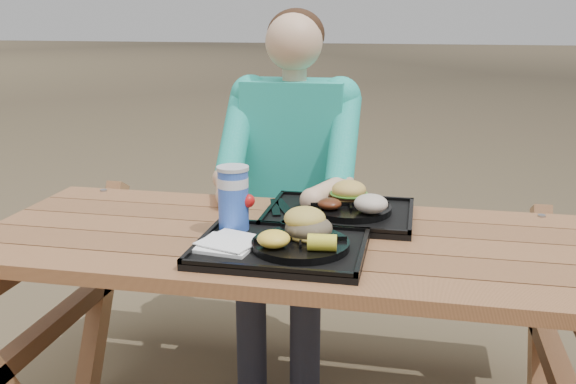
# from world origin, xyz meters

# --- Properties ---
(picnic_table) EXTENTS (1.80, 1.49, 0.75)m
(picnic_table) POSITION_xyz_m (0.00, 0.00, 0.38)
(picnic_table) COLOR #999999
(picnic_table) RESTS_ON ground
(tray_near) EXTENTS (0.45, 0.35, 0.02)m
(tray_near) POSITION_xyz_m (0.01, -0.14, 0.76)
(tray_near) COLOR black
(tray_near) RESTS_ON picnic_table
(tray_far) EXTENTS (0.45, 0.35, 0.02)m
(tray_far) POSITION_xyz_m (0.13, 0.19, 0.76)
(tray_far) COLOR black
(tray_far) RESTS_ON picnic_table
(plate_near) EXTENTS (0.26, 0.26, 0.02)m
(plate_near) POSITION_xyz_m (0.06, -0.15, 0.78)
(plate_near) COLOR black
(plate_near) RESTS_ON tray_near
(plate_far) EXTENTS (0.26, 0.26, 0.02)m
(plate_far) POSITION_xyz_m (0.16, 0.20, 0.78)
(plate_far) COLOR black
(plate_far) RESTS_ON tray_far
(napkin_stack) EXTENTS (0.17, 0.17, 0.02)m
(napkin_stack) POSITION_xyz_m (-0.13, -0.18, 0.78)
(napkin_stack) COLOR white
(napkin_stack) RESTS_ON tray_near
(soda_cup) EXTENTS (0.09, 0.09, 0.18)m
(soda_cup) POSITION_xyz_m (-0.15, -0.03, 0.86)
(soda_cup) COLOR blue
(soda_cup) RESTS_ON tray_near
(condiment_bbq) EXTENTS (0.05, 0.05, 0.03)m
(condiment_bbq) POSITION_xyz_m (0.01, -0.02, 0.78)
(condiment_bbq) COLOR black
(condiment_bbq) RESTS_ON tray_near
(condiment_mustard) EXTENTS (0.06, 0.06, 0.03)m
(condiment_mustard) POSITION_xyz_m (0.08, -0.03, 0.79)
(condiment_mustard) COLOR yellow
(condiment_mustard) RESTS_ON tray_near
(sandwich) EXTENTS (0.12, 0.12, 0.12)m
(sandwich) POSITION_xyz_m (0.08, -0.11, 0.85)
(sandwich) COLOR gold
(sandwich) RESTS_ON plate_near
(mac_cheese) EXTENTS (0.09, 0.09, 0.04)m
(mac_cheese) POSITION_xyz_m (0.00, -0.21, 0.81)
(mac_cheese) COLOR yellow
(mac_cheese) RESTS_ON plate_near
(corn_cob) EXTENTS (0.08, 0.08, 0.04)m
(corn_cob) POSITION_xyz_m (0.13, -0.21, 0.81)
(corn_cob) COLOR yellow
(corn_cob) RESTS_ON plate_near
(cutlery_far) EXTENTS (0.10, 0.17, 0.01)m
(cutlery_far) POSITION_xyz_m (-0.06, 0.20, 0.77)
(cutlery_far) COLOR black
(cutlery_far) RESTS_ON tray_far
(burger) EXTENTS (0.11, 0.11, 0.10)m
(burger) POSITION_xyz_m (0.15, 0.25, 0.84)
(burger) COLOR gold
(burger) RESTS_ON plate_far
(baked_beans) EXTENTS (0.07, 0.07, 0.03)m
(baked_beans) POSITION_xyz_m (0.10, 0.15, 0.81)
(baked_beans) COLOR #562411
(baked_beans) RESTS_ON plate_far
(potato_salad) EXTENTS (0.10, 0.10, 0.06)m
(potato_salad) POSITION_xyz_m (0.23, 0.14, 0.82)
(potato_salad) COLOR beige
(potato_salad) RESTS_ON plate_far
(diner) EXTENTS (0.48, 0.84, 1.28)m
(diner) POSITION_xyz_m (-0.11, 0.64, 0.64)
(diner) COLOR teal
(diner) RESTS_ON ground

